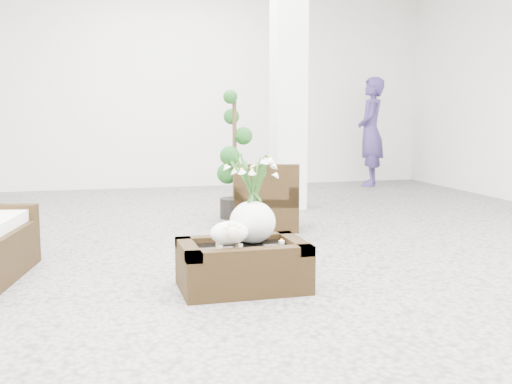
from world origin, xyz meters
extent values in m
plane|color=gray|center=(0.00, 0.00, 0.00)|extent=(11.00, 11.00, 0.00)
cube|color=white|center=(1.20, 2.80, 1.75)|extent=(0.40, 0.40, 3.50)
cube|color=#35240F|center=(-0.27, -0.73, 0.16)|extent=(0.90, 0.60, 0.31)
ellipsoid|color=white|center=(-0.39, -0.83, 0.42)|extent=(0.28, 0.23, 0.21)
cylinder|color=white|center=(0.03, -0.71, 0.33)|extent=(0.04, 0.04, 0.03)
cube|color=#35240F|center=(0.54, 1.51, 0.36)|extent=(0.83, 0.81, 0.73)
imported|color=#3D2F69|center=(3.33, 4.83, 0.92)|extent=(0.69, 0.80, 1.85)
camera|label=1|loc=(-1.30, -5.01, 1.28)|focal=43.75mm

